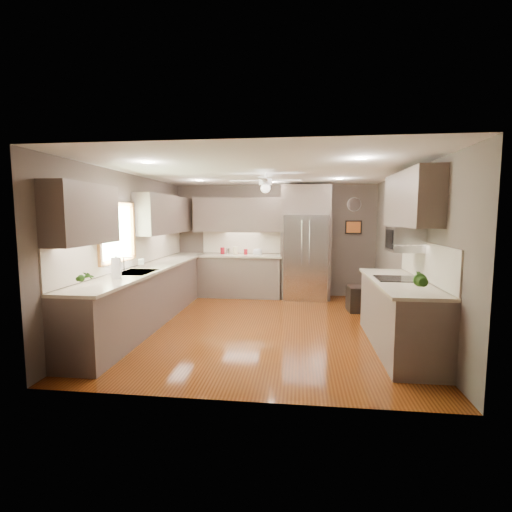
% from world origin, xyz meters
% --- Properties ---
extents(floor, '(5.00, 5.00, 0.00)m').
position_xyz_m(floor, '(0.00, 0.00, 0.00)').
color(floor, '#4A1F09').
rests_on(floor, ground).
extents(ceiling, '(5.00, 5.00, 0.00)m').
position_xyz_m(ceiling, '(0.00, 0.00, 2.50)').
color(ceiling, white).
rests_on(ceiling, ground).
extents(wall_back, '(4.50, 0.00, 4.50)m').
position_xyz_m(wall_back, '(0.00, 2.50, 1.25)').
color(wall_back, brown).
rests_on(wall_back, ground).
extents(wall_front, '(4.50, 0.00, 4.50)m').
position_xyz_m(wall_front, '(0.00, -2.50, 1.25)').
color(wall_front, brown).
rests_on(wall_front, ground).
extents(wall_left, '(0.00, 5.00, 5.00)m').
position_xyz_m(wall_left, '(-2.25, 0.00, 1.25)').
color(wall_left, brown).
rests_on(wall_left, ground).
extents(wall_right, '(0.00, 5.00, 5.00)m').
position_xyz_m(wall_right, '(2.25, 0.00, 1.25)').
color(wall_right, brown).
rests_on(wall_right, ground).
extents(canister_a, '(0.11, 0.11, 0.15)m').
position_xyz_m(canister_a, '(-1.15, 2.23, 1.02)').
color(canister_a, maroon).
rests_on(canister_a, back_run).
extents(canister_b, '(0.11, 0.11, 0.14)m').
position_xyz_m(canister_b, '(-1.01, 2.22, 1.01)').
color(canister_b, silver).
rests_on(canister_b, back_run).
extents(canister_c, '(0.13, 0.13, 0.17)m').
position_xyz_m(canister_c, '(-0.85, 2.22, 1.03)').
color(canister_c, beige).
rests_on(canister_c, back_run).
extents(canister_d, '(0.11, 0.11, 0.12)m').
position_xyz_m(canister_d, '(-0.62, 2.23, 1.00)').
color(canister_d, maroon).
rests_on(canister_d, back_run).
extents(soap_bottle, '(0.12, 0.12, 0.20)m').
position_xyz_m(soap_bottle, '(-2.06, 0.00, 1.04)').
color(soap_bottle, white).
rests_on(soap_bottle, left_run).
extents(potted_plant_left, '(0.15, 0.11, 0.28)m').
position_xyz_m(potted_plant_left, '(-1.96, -1.82, 1.08)').
color(potted_plant_left, '#285518').
rests_on(potted_plant_left, left_run).
extents(potted_plant_right, '(0.19, 0.16, 0.34)m').
position_xyz_m(potted_plant_right, '(1.91, -1.72, 1.11)').
color(potted_plant_right, '#285518').
rests_on(potted_plant_right, right_run).
extents(bowl, '(0.26, 0.26, 0.05)m').
position_xyz_m(bowl, '(-0.36, 2.23, 0.97)').
color(bowl, beige).
rests_on(bowl, back_run).
extents(left_run, '(0.65, 4.70, 1.45)m').
position_xyz_m(left_run, '(-1.95, 0.15, 0.48)').
color(left_run, brown).
rests_on(left_run, ground).
extents(back_run, '(1.85, 0.65, 1.45)m').
position_xyz_m(back_run, '(-0.72, 2.20, 0.48)').
color(back_run, brown).
rests_on(back_run, ground).
extents(uppers, '(4.50, 4.70, 0.95)m').
position_xyz_m(uppers, '(-0.74, 0.71, 1.87)').
color(uppers, brown).
rests_on(uppers, wall_left).
extents(window, '(0.05, 1.12, 0.92)m').
position_xyz_m(window, '(-2.22, -0.50, 1.55)').
color(window, '#BFF2B2').
rests_on(window, wall_left).
extents(sink, '(0.50, 0.70, 0.32)m').
position_xyz_m(sink, '(-1.93, -0.50, 0.91)').
color(sink, silver).
rests_on(sink, left_run).
extents(refrigerator, '(1.06, 0.75, 2.45)m').
position_xyz_m(refrigerator, '(0.70, 2.16, 1.19)').
color(refrigerator, silver).
rests_on(refrigerator, ground).
extents(right_run, '(0.70, 2.20, 1.45)m').
position_xyz_m(right_run, '(1.93, -0.80, 0.48)').
color(right_run, brown).
rests_on(right_run, ground).
extents(microwave, '(0.43, 0.55, 0.34)m').
position_xyz_m(microwave, '(2.03, -0.55, 1.48)').
color(microwave, silver).
rests_on(microwave, wall_right).
extents(ceiling_fan, '(1.18, 1.18, 0.32)m').
position_xyz_m(ceiling_fan, '(-0.00, 0.30, 2.33)').
color(ceiling_fan, white).
rests_on(ceiling_fan, ceiling).
extents(recessed_lights, '(2.84, 3.14, 0.01)m').
position_xyz_m(recessed_lights, '(-0.04, 0.40, 2.49)').
color(recessed_lights, white).
rests_on(recessed_lights, ceiling).
extents(wall_clock, '(0.30, 0.03, 0.30)m').
position_xyz_m(wall_clock, '(1.75, 2.48, 2.05)').
color(wall_clock, white).
rests_on(wall_clock, wall_back).
extents(framed_print, '(0.36, 0.03, 0.30)m').
position_xyz_m(framed_print, '(1.75, 2.48, 1.55)').
color(framed_print, black).
rests_on(framed_print, wall_back).
extents(stool, '(0.47, 0.47, 0.50)m').
position_xyz_m(stool, '(1.72, 1.15, 0.24)').
color(stool, black).
rests_on(stool, ground).
extents(paper_towel, '(0.13, 0.13, 0.33)m').
position_xyz_m(paper_towel, '(-1.93, -1.12, 1.08)').
color(paper_towel, white).
rests_on(paper_towel, left_run).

